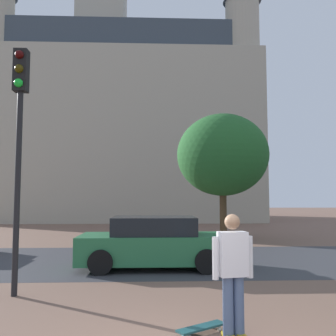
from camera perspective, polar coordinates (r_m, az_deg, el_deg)
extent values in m
plane|color=brown|center=(14.24, -0.72, -12.49)|extent=(120.00, 120.00, 0.00)
cube|color=#38383D|center=(12.15, -0.43, -13.85)|extent=(120.00, 6.10, 0.00)
cube|color=#B2A893|center=(36.29, -6.58, 3.51)|extent=(23.35, 14.61, 14.09)
cube|color=#38424C|center=(38.32, -6.46, 15.80)|extent=(21.48, 13.44, 2.40)
cube|color=#B2A893|center=(38.44, -10.13, 15.22)|extent=(4.54, 4.54, 29.87)
cylinder|color=#B2A893|center=(31.79, 11.48, 8.74)|extent=(2.80, 2.80, 18.47)
cylinder|color=slate|center=(5.67, 10.74, -19.94)|extent=(0.15, 0.15, 0.82)
cube|color=olive|center=(5.80, 10.81, -23.85)|extent=(0.17, 0.28, 0.08)
cylinder|color=slate|center=(5.61, 9.15, -20.13)|extent=(0.15, 0.15, 0.82)
cube|color=white|center=(5.49, 9.85, -12.78)|extent=(0.43, 0.29, 0.62)
cylinder|color=white|center=(5.61, 12.36, -13.09)|extent=(0.09, 0.09, 0.59)
cylinder|color=white|center=(5.41, 7.24, -13.48)|extent=(0.09, 0.09, 0.59)
cube|color=black|center=(5.58, 9.43, -12.45)|extent=(0.30, 0.19, 0.40)
sphere|color=#9E7556|center=(5.45, 9.78, -8.09)|extent=(0.22, 0.22, 0.22)
cube|color=#1C484C|center=(5.89, 5.14, -23.05)|extent=(0.78, 0.60, 0.03)
cylinder|color=silver|center=(5.80, 2.34, -24.03)|extent=(0.06, 0.06, 0.06)
cylinder|color=silver|center=(6.04, 7.81, -23.19)|extent=(0.06, 0.06, 0.06)
cylinder|color=silver|center=(6.14, 6.85, -22.89)|extent=(0.06, 0.06, 0.06)
cube|color=#287042|center=(10.74, -2.16, -12.11)|extent=(4.14, 1.82, 0.75)
cube|color=black|center=(10.67, -2.15, -8.78)|extent=(2.32, 1.60, 0.50)
cylinder|color=black|center=(11.75, 4.67, -12.58)|extent=(0.64, 0.22, 0.64)
cylinder|color=black|center=(9.97, 5.98, -14.02)|extent=(0.64, 0.22, 0.64)
cylinder|color=black|center=(11.74, -9.02, -12.55)|extent=(0.64, 0.22, 0.64)
cylinder|color=black|center=(9.96, -10.28, -13.99)|extent=(0.64, 0.22, 0.64)
cylinder|color=black|center=(8.24, -22.01, -3.38)|extent=(0.12, 0.12, 4.17)
cube|color=black|center=(8.66, -21.49, 13.64)|extent=(0.28, 0.24, 0.90)
sphere|color=#390606|center=(8.64, -21.73, 15.79)|extent=(0.18, 0.18, 0.18)
sphere|color=#3C3306|center=(8.54, -21.79, 13.90)|extent=(0.18, 0.18, 0.18)
sphere|color=green|center=(8.45, -21.85, 11.97)|extent=(0.18, 0.18, 0.18)
cylinder|color=#4C3823|center=(17.58, 8.43, -7.23)|extent=(0.32, 0.32, 2.26)
ellipsoid|color=#235B28|center=(17.68, 8.32, 2.00)|extent=(4.27, 4.27, 3.84)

